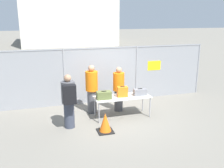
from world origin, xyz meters
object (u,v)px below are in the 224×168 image
traveler_hooded (69,100)px  utility_trailer (108,80)px  suitcase_orange (122,92)px  traffic_cone (105,123)px  security_worker_near (119,88)px  inspection_table (122,98)px  security_worker_far (92,88)px  suitcase_olive (104,95)px  suitcase_grey (140,92)px

traveler_hooded → utility_trailer: (2.39, 4.00, -0.55)m
suitcase_orange → utility_trailer: bearing=81.9°
traffic_cone → security_worker_near: bearing=59.5°
inspection_table → security_worker_far: bearing=143.4°
suitcase_olive → suitcase_grey: size_ratio=1.10×
security_worker_far → utility_trailer: bearing=-96.3°
inspection_table → traveler_hooded: size_ratio=1.13×
security_worker_near → traffic_cone: (-0.94, -1.60, -0.58)m
suitcase_olive → traveler_hooded: bearing=-163.5°
utility_trailer → traffic_cone: size_ratio=6.76×
traveler_hooded → security_worker_near: 2.20m
suitcase_grey → traffic_cone: size_ratio=0.76×
inspection_table → suitcase_olive: (-0.68, -0.06, 0.18)m
security_worker_far → traffic_cone: bearing=111.6°
inspection_table → traffic_cone: inspection_table is taller
suitcase_grey → security_worker_near: security_worker_near is taller
suitcase_olive → suitcase_grey: suitcase_olive is taller
suitcase_orange → utility_trailer: 3.67m
suitcase_orange → security_worker_far: 1.16m
suitcase_orange → suitcase_grey: size_ratio=0.83×
suitcase_grey → traffic_cone: 1.90m
suitcase_olive → suitcase_grey: (1.32, 0.04, -0.02)m
suitcase_olive → traffic_cone: (-0.21, -0.94, -0.59)m
suitcase_orange → security_worker_far: bearing=143.0°
inspection_table → suitcase_olive: bearing=-174.9°
traffic_cone → suitcase_olive: bearing=77.5°
traffic_cone → traveler_hooded: bearing=150.1°
suitcase_orange → security_worker_near: size_ratio=0.23×
inspection_table → traveler_hooded: bearing=-167.5°
traveler_hooded → security_worker_near: (1.95, 1.03, -0.09)m
suitcase_orange → security_worker_near: (0.06, 0.61, -0.06)m
suitcase_olive → security_worker_far: (-0.25, 0.75, 0.05)m
suitcase_grey → security_worker_far: bearing=155.5°
inspection_table → traveler_hooded: traveler_hooded is taller
security_worker_near → suitcase_orange: bearing=91.3°
inspection_table → suitcase_olive: size_ratio=3.87×
suitcase_grey → utility_trailer: bearing=92.1°
suitcase_grey → security_worker_near: size_ratio=0.28×
suitcase_orange → suitcase_olive: bearing=-175.5°
inspection_table → suitcase_orange: 0.23m
suitcase_olive → utility_trailer: 3.86m
inspection_table → traveler_hooded: (-1.89, -0.42, 0.26)m
traveler_hooded → security_worker_near: traveler_hooded is taller
traveler_hooded → traffic_cone: bearing=-41.8°
inspection_table → security_worker_far: 1.18m
suitcase_olive → security_worker_far: 0.79m
suitcase_orange → utility_trailer: suitcase_orange is taller
inspection_table → security_worker_near: size_ratio=1.17×
suitcase_olive → suitcase_orange: suitcase_orange is taller
utility_trailer → traveler_hooded: bearing=-120.9°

